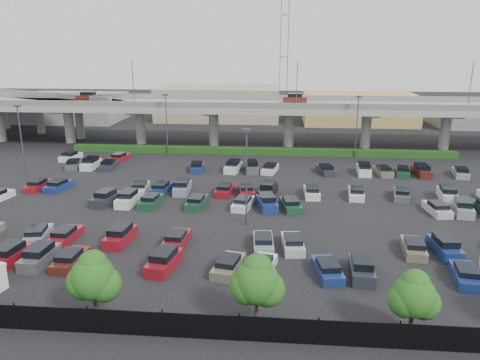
# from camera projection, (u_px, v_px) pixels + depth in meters

# --- Properties ---
(ground) EXTENTS (280.00, 280.00, 0.00)m
(ground) POSITION_uv_depth(u_px,v_px,m) (251.00, 201.00, 57.06)
(ground) COLOR black
(overpass) EXTENTS (150.00, 13.00, 15.80)m
(overpass) POSITION_uv_depth(u_px,v_px,m) (261.00, 109.00, 85.73)
(overpass) COLOR gray
(overpass) RESTS_ON ground
(on_ramp) EXTENTS (50.93, 30.13, 8.80)m
(on_ramp) POSITION_uv_depth(u_px,v_px,m) (22.00, 99.00, 100.54)
(on_ramp) COLOR gray
(on_ramp) RESTS_ON ground
(hedge) EXTENTS (66.00, 1.60, 1.10)m
(hedge) POSITION_uv_depth(u_px,v_px,m) (260.00, 151.00, 80.81)
(hedge) COLOR #133810
(hedge) RESTS_ON ground
(fence) EXTENTS (70.00, 0.10, 2.00)m
(fence) POSITION_uv_depth(u_px,v_px,m) (223.00, 328.00, 30.03)
(fence) COLOR black
(fence) RESTS_ON ground
(tree_row) EXTENTS (65.07, 3.66, 5.94)m
(tree_row) POSITION_uv_depth(u_px,v_px,m) (237.00, 280.00, 30.65)
(tree_row) COLOR #332316
(tree_row) RESTS_ON ground
(parked_cars) EXTENTS (63.11, 41.67, 1.67)m
(parked_cars) POSITION_uv_depth(u_px,v_px,m) (251.00, 204.00, 53.97)
(parked_cars) COLOR #531D16
(parked_cars) RESTS_ON ground
(light_poles) EXTENTS (66.90, 48.38, 10.30)m
(light_poles) POSITION_uv_depth(u_px,v_px,m) (219.00, 147.00, 57.56)
(light_poles) COLOR #454549
(light_poles) RESTS_ON ground
(distant_buildings) EXTENTS (138.00, 24.00, 9.00)m
(distant_buildings) POSITION_uv_depth(u_px,v_px,m) (317.00, 106.00, 114.11)
(distant_buildings) COLOR slate
(distant_buildings) RESTS_ON ground
(comm_tower) EXTENTS (2.40, 2.40, 30.00)m
(comm_tower) POSITION_uv_depth(u_px,v_px,m) (284.00, 55.00, 123.11)
(comm_tower) COLOR #454549
(comm_tower) RESTS_ON ground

